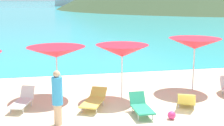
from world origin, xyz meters
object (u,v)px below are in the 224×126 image
Objects in this scene: lounge_chair_1 at (141,106)px; beachgoer_0 at (57,96)px; umbrella_3 at (195,44)px; umbrella_1 at (56,52)px; lounge_chair_0 at (94,100)px; umbrella_2 at (122,51)px; beach_ball at (172,115)px; lounge_chair_4 at (187,100)px; lounge_chair_5 at (23,100)px.

beachgoer_0 is (-2.78, -0.31, 0.61)m from lounge_chair_1.
umbrella_3 is at bearing 32.93° from beachgoer_0.
umbrella_1 is 2.50m from lounge_chair_0.
umbrella_3 reaches higher than lounge_chair_1.
beachgoer_0 is at bearing -92.03° from umbrella_1.
lounge_chair_0 is (1.24, -1.54, -1.54)m from umbrella_1.
beach_ball is at bearing -67.10° from umbrella_2.
umbrella_1 is 1.40× the size of lounge_chair_0.
lounge_chair_1 reaches higher than lounge_chair_4.
umbrella_2 is 3.26m from beach_ball.
lounge_chair_4 is at bearing 46.80° from beach_ball.
umbrella_3 is 1.76× the size of lounge_chair_1.
lounge_chair_1 is 4.79× the size of beach_ball.
lounge_chair_1 is (0.20, -1.95, -1.59)m from umbrella_2.
lounge_chair_0 is 2.02m from beachgoer_0.
lounge_chair_1 is at bearing -84.08° from umbrella_2.
lounge_chair_1 is at bearing -11.50° from lounge_chair_0.
lounge_chair_1 is at bearing 145.99° from beach_ball.
umbrella_2 is 3.30m from umbrella_3.
lounge_chair_5 is at bearing -165.50° from lounge_chair_0.
umbrella_1 is 1.85× the size of lounge_chair_1.
umbrella_1 is 1.13× the size of umbrella_2.
umbrella_3 is at bearing -1.39° from umbrella_1.
lounge_chair_1 is 0.86× the size of lounge_chair_5.
umbrella_3 is at bearing -94.30° from lounge_chair_4.
umbrella_3 is at bearing 38.24° from lounge_chair_1.
umbrella_3 reaches higher than umbrella_1.
umbrella_3 is 7.29m from lounge_chair_5.
umbrella_3 is at bearing 8.99° from umbrella_2.
lounge_chair_1 is (-3.06, -2.46, -1.70)m from umbrella_3.
umbrella_3 is (5.74, -0.14, 0.19)m from umbrella_1.
lounge_chair_0 is 3.38m from lounge_chair_4.
lounge_chair_4 is 4.79m from beachgoer_0.
umbrella_3 is 2.88m from lounge_chair_4.
umbrella_1 is 5.74m from umbrella_3.
lounge_chair_5 is 0.87× the size of beachgoer_0.
lounge_chair_1 is at bearing -141.17° from umbrella_3.
umbrella_3 reaches higher than beachgoer_0.
lounge_chair_0 is 1.00× the size of beachgoer_0.
lounge_chair_5 is at bearing 130.26° from beachgoer_0.
umbrella_1 is at bearing 178.61° from umbrella_3.
umbrella_1 is at bearing 135.30° from lounge_chair_1.
beach_ball is at bearing -41.91° from umbrella_1.
umbrella_3 is 4.28m from lounge_chair_1.
beachgoer_0 is (-5.84, -2.77, -1.09)m from umbrella_3.
lounge_chair_0 is at bearing -51.10° from umbrella_1.
umbrella_1 reaches higher than beach_ball.
umbrella_2 is (2.48, -0.65, 0.07)m from umbrella_1.
umbrella_2 reaches higher than lounge_chair_4.
umbrella_2 reaches higher than lounge_chair_5.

